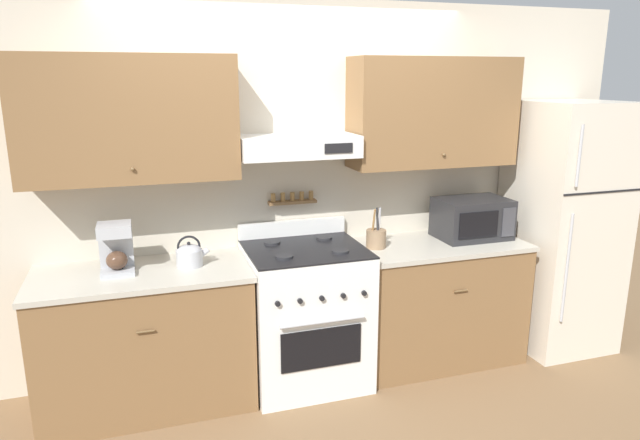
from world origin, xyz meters
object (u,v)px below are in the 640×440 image
coffee_maker (116,248)px  microwave (472,218)px  refrigerator (562,226)px  utensil_crock (376,238)px  tea_kettle (190,254)px  stove_range (306,314)px

coffee_maker → microwave: bearing=-0.2°
refrigerator → coffee_maker: (-3.20, 0.09, 0.11)m
utensil_crock → microwave: bearing=1.3°
microwave → refrigerator: bearing=-6.2°
coffee_maker → utensil_crock: 1.70m
tea_kettle → microwave: 2.03m
stove_range → utensil_crock: size_ratio=3.77×
stove_range → tea_kettle: bearing=177.0°
refrigerator → microwave: (-0.74, 0.08, 0.10)m
refrigerator → stove_range: bearing=179.3°
refrigerator → coffee_maker: 3.21m
tea_kettle → microwave: microwave is taller
stove_range → coffee_maker: (-1.17, 0.06, 0.56)m
refrigerator → utensil_crock: refrigerator is taller
stove_range → utensil_crock: utensil_crock is taller
stove_range → coffee_maker: size_ratio=3.48×
refrigerator → tea_kettle: bearing=178.7°
stove_range → coffee_maker: bearing=176.9°
coffee_maker → utensil_crock: coffee_maker is taller
coffee_maker → microwave: size_ratio=0.59×
refrigerator → utensil_crock: size_ratio=6.66×
microwave → tea_kettle: bearing=-179.5°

